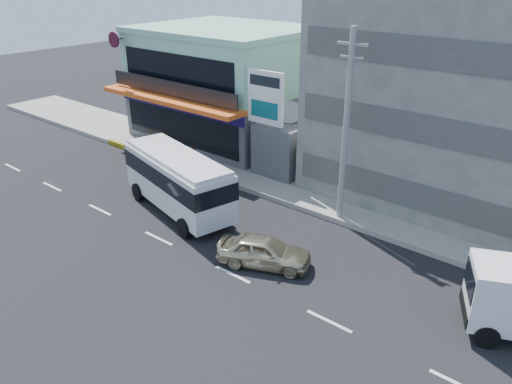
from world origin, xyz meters
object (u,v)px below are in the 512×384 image
(concrete_building, at_px, (485,77))
(minibus, at_px, (178,178))
(billboard, at_px, (265,104))
(sedan, at_px, (264,251))
(utility_pole_near, at_px, (346,129))
(satellite_dish, at_px, (289,121))
(motorcycle_rider, at_px, (194,169))
(shop_building, at_px, (227,87))

(concrete_building, distance_m, minibus, 17.47)
(billboard, distance_m, minibus, 7.11)
(sedan, bearing_deg, concrete_building, -41.21)
(utility_pole_near, relative_size, minibus, 1.20)
(utility_pole_near, relative_size, sedan, 2.34)
(satellite_dish, height_order, minibus, satellite_dish)
(satellite_dish, distance_m, sedan, 11.38)
(satellite_dish, relative_size, billboard, 0.22)
(satellite_dish, height_order, motorcycle_rider, satellite_dish)
(sedan, xyz_separation_m, motorcycle_rider, (-9.58, 4.93, -0.03))
(concrete_building, bearing_deg, shop_building, -176.65)
(satellite_dish, distance_m, billboard, 2.31)
(satellite_dish, bearing_deg, billboard, -105.52)
(minibus, bearing_deg, billboard, 81.43)
(shop_building, height_order, minibus, shop_building)
(sedan, relative_size, motorcycle_rider, 2.02)
(minibus, bearing_deg, sedan, -10.49)
(shop_building, bearing_deg, motorcycle_rider, -61.99)
(utility_pole_near, height_order, minibus, utility_pole_near)
(billboard, bearing_deg, shop_building, 147.68)
(satellite_dish, relative_size, sedan, 0.35)
(concrete_building, relative_size, utility_pole_near, 1.60)
(concrete_building, xyz_separation_m, billboard, (-10.50, -5.80, -2.07))
(motorcycle_rider, bearing_deg, minibus, -55.00)
(utility_pole_near, height_order, motorcycle_rider, utility_pole_near)
(concrete_building, relative_size, billboard, 2.32)
(sedan, distance_m, motorcycle_rider, 10.77)
(minibus, xyz_separation_m, motorcycle_rider, (-2.54, 3.62, -1.28))
(shop_building, distance_m, satellite_dish, 8.54)
(utility_pole_near, bearing_deg, sedan, -94.06)
(minibus, xyz_separation_m, sedan, (7.04, -1.30, -1.25))
(shop_building, xyz_separation_m, motorcycle_rider, (4.00, -7.52, -3.30))
(billboard, height_order, minibus, billboard)
(satellite_dish, distance_m, minibus, 8.48)
(shop_building, bearing_deg, concrete_building, 3.35)
(satellite_dish, bearing_deg, concrete_building, 21.80)
(utility_pole_near, distance_m, motorcycle_rider, 10.99)
(shop_building, bearing_deg, satellite_dish, -20.21)
(utility_pole_near, height_order, sedan, utility_pole_near)
(motorcycle_rider, bearing_deg, concrete_building, 31.48)
(billboard, height_order, motorcycle_rider, billboard)
(shop_building, distance_m, billboard, 8.92)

